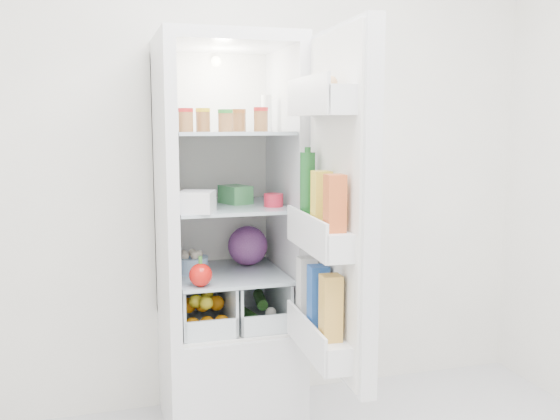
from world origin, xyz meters
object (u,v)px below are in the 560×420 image
object	(u,v)px
red_cabbage	(248,246)
mushroom_bowl	(191,265)
fridge_door	(334,212)
refrigerator	(226,286)

from	to	relation	value
red_cabbage	mushroom_bowl	world-z (taller)	red_cabbage
mushroom_bowl	fridge_door	distance (m)	0.82
mushroom_bowl	fridge_door	world-z (taller)	fridge_door
red_cabbage	fridge_door	bearing A→B (deg)	-76.02
refrigerator	mushroom_bowl	bearing A→B (deg)	-172.21
mushroom_bowl	fridge_door	bearing A→B (deg)	-53.61
fridge_door	red_cabbage	bearing A→B (deg)	16.39
refrigerator	fridge_door	bearing A→B (deg)	-65.68
refrigerator	red_cabbage	size ratio (longest dim) A/B	9.54
red_cabbage	fridge_door	size ratio (longest dim) A/B	0.15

